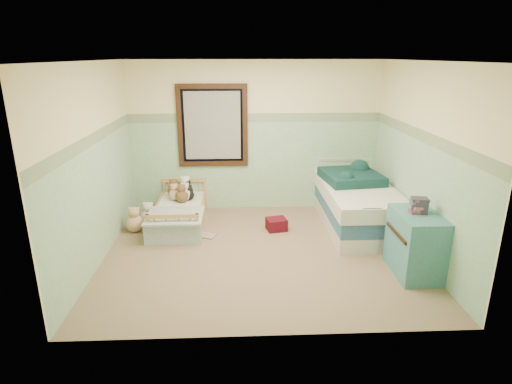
{
  "coord_description": "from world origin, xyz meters",
  "views": [
    {
      "loc": [
        -0.29,
        -5.21,
        2.57
      ],
      "look_at": [
        -0.04,
        0.35,
        0.75
      ],
      "focal_mm": 29.6,
      "sensor_mm": 36.0,
      "label": 1
    }
  ],
  "objects_px": {
    "dresser": "(415,244)",
    "floor_book": "(207,236)",
    "red_pillow": "(276,224)",
    "plush_floor_cream": "(149,217)",
    "plush_floor_tan": "(135,223)",
    "toddler_bed_frame": "(180,219)",
    "twin_bed_frame": "(356,220)"
  },
  "relations": [
    {
      "from": "plush_floor_cream",
      "to": "dresser",
      "type": "xyz_separation_m",
      "value": [
        3.56,
        -1.7,
        0.26
      ]
    },
    {
      "from": "floor_book",
      "to": "red_pillow",
      "type": "bearing_deg",
      "value": 31.68
    },
    {
      "from": "toddler_bed_frame",
      "to": "red_pillow",
      "type": "height_order",
      "value": "toddler_bed_frame"
    },
    {
      "from": "twin_bed_frame",
      "to": "red_pillow",
      "type": "bearing_deg",
      "value": -176.7
    },
    {
      "from": "toddler_bed_frame",
      "to": "twin_bed_frame",
      "type": "relative_size",
      "value": 0.76
    },
    {
      "from": "twin_bed_frame",
      "to": "floor_book",
      "type": "distance_m",
      "value": 2.34
    },
    {
      "from": "dresser",
      "to": "plush_floor_tan",
      "type": "bearing_deg",
      "value": 158.75
    },
    {
      "from": "toddler_bed_frame",
      "to": "dresser",
      "type": "relative_size",
      "value": 1.93
    },
    {
      "from": "plush_floor_tan",
      "to": "red_pillow",
      "type": "xyz_separation_m",
      "value": [
        2.16,
        -0.04,
        -0.04
      ]
    },
    {
      "from": "toddler_bed_frame",
      "to": "plush_floor_cream",
      "type": "height_order",
      "value": "plush_floor_cream"
    },
    {
      "from": "plush_floor_cream",
      "to": "floor_book",
      "type": "xyz_separation_m",
      "value": [
        0.94,
        -0.5,
        -0.12
      ]
    },
    {
      "from": "twin_bed_frame",
      "to": "floor_book",
      "type": "relative_size",
      "value": 7.82
    },
    {
      "from": "red_pillow",
      "to": "floor_book",
      "type": "height_order",
      "value": "red_pillow"
    },
    {
      "from": "red_pillow",
      "to": "dresser",
      "type": "bearing_deg",
      "value": -42.11
    },
    {
      "from": "plush_floor_cream",
      "to": "dresser",
      "type": "bearing_deg",
      "value": -25.6
    },
    {
      "from": "red_pillow",
      "to": "toddler_bed_frame",
      "type": "bearing_deg",
      "value": 169.25
    },
    {
      "from": "twin_bed_frame",
      "to": "floor_book",
      "type": "xyz_separation_m",
      "value": [
        -2.32,
        -0.28,
        -0.1
      ]
    },
    {
      "from": "twin_bed_frame",
      "to": "floor_book",
      "type": "height_order",
      "value": "twin_bed_frame"
    },
    {
      "from": "plush_floor_cream",
      "to": "dresser",
      "type": "distance_m",
      "value": 3.95
    },
    {
      "from": "toddler_bed_frame",
      "to": "twin_bed_frame",
      "type": "height_order",
      "value": "twin_bed_frame"
    },
    {
      "from": "floor_book",
      "to": "plush_floor_tan",
      "type": "bearing_deg",
      "value": -171.4
    },
    {
      "from": "toddler_bed_frame",
      "to": "plush_floor_tan",
      "type": "distance_m",
      "value": 0.69
    },
    {
      "from": "toddler_bed_frame",
      "to": "twin_bed_frame",
      "type": "distance_m",
      "value": 2.78
    },
    {
      "from": "plush_floor_tan",
      "to": "twin_bed_frame",
      "type": "height_order",
      "value": "plush_floor_tan"
    },
    {
      "from": "dresser",
      "to": "floor_book",
      "type": "xyz_separation_m",
      "value": [
        -2.62,
        1.21,
        -0.38
      ]
    },
    {
      "from": "toddler_bed_frame",
      "to": "dresser",
      "type": "xyz_separation_m",
      "value": [
        3.07,
        -1.7,
        0.29
      ]
    },
    {
      "from": "plush_floor_tan",
      "to": "twin_bed_frame",
      "type": "distance_m",
      "value": 3.42
    },
    {
      "from": "plush_floor_cream",
      "to": "toddler_bed_frame",
      "type": "bearing_deg",
      "value": -1.03
    },
    {
      "from": "plush_floor_tan",
      "to": "plush_floor_cream",
      "type": "bearing_deg",
      "value": 58.7
    },
    {
      "from": "toddler_bed_frame",
      "to": "red_pillow",
      "type": "relative_size",
      "value": 5.14
    },
    {
      "from": "plush_floor_cream",
      "to": "dresser",
      "type": "height_order",
      "value": "dresser"
    },
    {
      "from": "toddler_bed_frame",
      "to": "red_pillow",
      "type": "distance_m",
      "value": 1.54
    }
  ]
}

